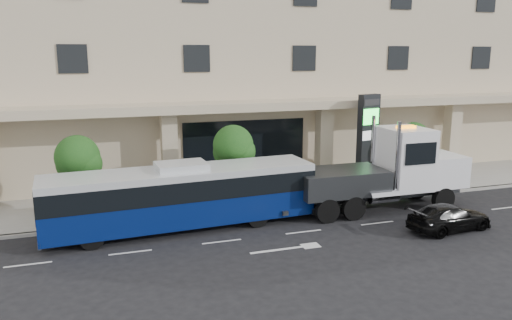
{
  "coord_description": "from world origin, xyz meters",
  "views": [
    {
      "loc": [
        -9.15,
        -22.08,
        8.26
      ],
      "look_at": [
        -1.22,
        2.0,
        2.87
      ],
      "focal_mm": 35.0,
      "sensor_mm": 36.0,
      "label": 1
    }
  ],
  "objects_px": {
    "city_bus": "(182,195)",
    "signage_pylon": "(368,140)",
    "tow_truck": "(388,172)",
    "black_sedan": "(449,217)"
  },
  "relations": [
    {
      "from": "black_sedan",
      "to": "signage_pylon",
      "type": "relative_size",
      "value": 0.76
    },
    {
      "from": "city_bus",
      "to": "black_sedan",
      "type": "bearing_deg",
      "value": -22.58
    },
    {
      "from": "city_bus",
      "to": "black_sedan",
      "type": "xyz_separation_m",
      "value": [
        12.06,
        -4.19,
        -1.03
      ]
    },
    {
      "from": "city_bus",
      "to": "signage_pylon",
      "type": "distance_m",
      "value": 12.9
    },
    {
      "from": "city_bus",
      "to": "signage_pylon",
      "type": "xyz_separation_m",
      "value": [
        12.24,
        3.82,
        1.41
      ]
    },
    {
      "from": "tow_truck",
      "to": "signage_pylon",
      "type": "height_order",
      "value": "signage_pylon"
    },
    {
      "from": "city_bus",
      "to": "tow_truck",
      "type": "bearing_deg",
      "value": -4.84
    },
    {
      "from": "tow_truck",
      "to": "signage_pylon",
      "type": "relative_size",
      "value": 1.89
    },
    {
      "from": "black_sedan",
      "to": "signage_pylon",
      "type": "bearing_deg",
      "value": -7.02
    },
    {
      "from": "tow_truck",
      "to": "black_sedan",
      "type": "xyz_separation_m",
      "value": [
        0.96,
        -3.92,
        -1.41
      ]
    }
  ]
}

